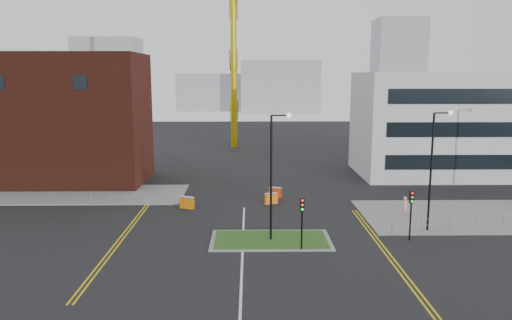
{
  "coord_description": "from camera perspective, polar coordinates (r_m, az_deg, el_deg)",
  "views": [
    {
      "loc": [
        0.48,
        -26.25,
        11.78
      ],
      "look_at": [
        1.01,
        13.13,
        5.0
      ],
      "focal_mm": 35.0,
      "sensor_mm": 36.0,
      "label": 1
    }
  ],
  "objects": [
    {
      "name": "ground",
      "position": [
        28.78,
        -1.71,
        -14.4
      ],
      "size": [
        200.0,
        200.0,
        0.0
      ],
      "primitive_type": "plane",
      "color": "black",
      "rests_on": "ground"
    },
    {
      "name": "pavement_left",
      "position": [
        53.71,
        -23.21,
        -3.64
      ],
      "size": [
        28.0,
        8.0,
        0.12
      ],
      "primitive_type": "cube",
      "color": "slate",
      "rests_on": "ground"
    },
    {
      "name": "pavement_right",
      "position": [
        47.13,
        26.57,
        -5.69
      ],
      "size": [
        24.0,
        10.0,
        0.12
      ],
      "primitive_type": "cube",
      "color": "slate",
      "rests_on": "ground"
    },
    {
      "name": "island_kerb",
      "position": [
        36.24,
        1.7,
        -9.14
      ],
      "size": [
        8.6,
        4.6,
        0.08
      ],
      "primitive_type": "cube",
      "color": "slate",
      "rests_on": "ground"
    },
    {
      "name": "grass_island",
      "position": [
        36.23,
        1.7,
        -9.11
      ],
      "size": [
        8.0,
        4.0,
        0.12
      ],
      "primitive_type": "cube",
      "color": "#254517",
      "rests_on": "ground"
    },
    {
      "name": "brick_building",
      "position": [
        59.31,
        -24.13,
        4.15
      ],
      "size": [
        24.2,
        10.07,
        14.24
      ],
      "color": "#4A1C12",
      "rests_on": "ground"
    },
    {
      "name": "office_block",
      "position": [
        63.84,
        22.85,
        3.81
      ],
      "size": [
        25.0,
        12.2,
        12.0
      ],
      "color": "silver",
      "rests_on": "ground"
    },
    {
      "name": "streetlamp_island",
      "position": [
        34.88,
        2.1,
        -0.76
      ],
      "size": [
        1.46,
        0.36,
        9.18
      ],
      "color": "black",
      "rests_on": "ground"
    },
    {
      "name": "streetlamp_right_near",
      "position": [
        39.29,
        19.71,
        -0.14
      ],
      "size": [
        1.46,
        0.36,
        9.18
      ],
      "color": "black",
      "rests_on": "ground"
    },
    {
      "name": "traffic_light_island",
      "position": [
        33.71,
        5.28,
        -6.14
      ],
      "size": [
        0.28,
        0.33,
        3.65
      ],
      "color": "black",
      "rests_on": "ground"
    },
    {
      "name": "traffic_light_right",
      "position": [
        37.28,
        17.33,
        -4.99
      ],
      "size": [
        0.28,
        0.33,
        3.65
      ],
      "color": "black",
      "rests_on": "ground"
    },
    {
      "name": "railing_left",
      "position": [
        47.03,
        -14.92,
        -4.14
      ],
      "size": [
        6.05,
        0.05,
        1.1
      ],
      "color": "gray",
      "rests_on": "ground"
    },
    {
      "name": "railing_right",
      "position": [
        44.13,
        26.38,
        -5.71
      ],
      "size": [
        19.05,
        5.05,
        1.1
      ],
      "color": "gray",
      "rests_on": "ground"
    },
    {
      "name": "centre_line",
      "position": [
        30.61,
        -1.65,
        -12.86
      ],
      "size": [
        0.15,
        30.0,
        0.01
      ],
      "primitive_type": "cube",
      "color": "silver",
      "rests_on": "ground"
    },
    {
      "name": "yellow_left_a",
      "position": [
        39.28,
        -14.85,
        -8.01
      ],
      "size": [
        0.12,
        24.0,
        0.01
      ],
      "primitive_type": "cube",
      "color": "gold",
      "rests_on": "ground"
    },
    {
      "name": "yellow_left_b",
      "position": [
        39.21,
        -14.42,
        -8.03
      ],
      "size": [
        0.12,
        24.0,
        0.01
      ],
      "primitive_type": "cube",
      "color": "gold",
      "rests_on": "ground"
    },
    {
      "name": "yellow_right_a",
      "position": [
        35.5,
        14.21,
        -9.91
      ],
      "size": [
        0.12,
        20.0,
        0.01
      ],
      "primitive_type": "cube",
      "color": "gold",
      "rests_on": "ground"
    },
    {
      "name": "yellow_right_b",
      "position": [
        35.58,
        14.69,
        -9.89
      ],
      "size": [
        0.12,
        20.0,
        0.01
      ],
      "primitive_type": "cube",
      "color": "gold",
      "rests_on": "ground"
    },
    {
      "name": "skyline_a",
      "position": [
        151.75,
        -16.46,
        9.08
      ],
      "size": [
        18.0,
        12.0,
        22.0
      ],
      "primitive_type": "cube",
      "color": "gray",
      "rests_on": "ground"
    },
    {
      "name": "skyline_b",
      "position": [
        156.59,
        2.74,
        8.37
      ],
      "size": [
        24.0,
        12.0,
        16.0
      ],
      "primitive_type": "cube",
      "color": "gray",
      "rests_on": "ground"
    },
    {
      "name": "skyline_c",
      "position": [
        157.68,
        15.88,
        10.21
      ],
      "size": [
        14.0,
        12.0,
        28.0
      ],
      "primitive_type": "cube",
      "color": "gray",
      "rests_on": "ground"
    },
    {
      "name": "skyline_d",
      "position": [
        166.57,
        -3.73,
        7.76
      ],
      "size": [
        30.0,
        12.0,
        12.0
      ],
      "primitive_type": "cube",
      "color": "gray",
      "rests_on": "ground"
    },
    {
      "name": "pedestrian",
      "position": [
        43.66,
        16.7,
        -5.13
      ],
      "size": [
        0.75,
        0.72,
        1.72
      ],
      "primitive_type": "imported",
      "rotation": [
        0.0,
        0.0,
        0.69
      ],
      "color": "pink",
      "rests_on": "ground"
    },
    {
      "name": "barrier_left",
      "position": [
        44.84,
        -7.88,
        -4.79
      ],
      "size": [
        1.33,
        0.9,
        1.06
      ],
      "color": "#CB6F0B",
      "rests_on": "ground"
    },
    {
      "name": "barrier_mid",
      "position": [
        48.36,
        2.24,
        -3.68
      ],
      "size": [
        1.25,
        0.83,
        1.0
      ],
      "color": "#EE390D",
      "rests_on": "ground"
    },
    {
      "name": "barrier_right",
      "position": [
        46.03,
        1.74,
        -4.36
      ],
      "size": [
        1.26,
        0.81,
        1.01
      ],
      "color": "orange",
      "rests_on": "ground"
    }
  ]
}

